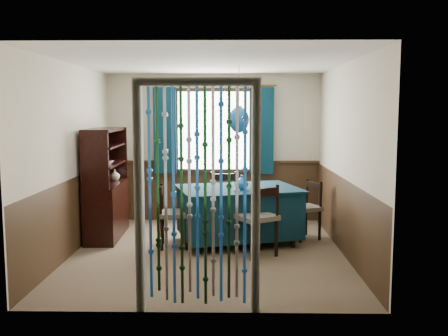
{
  "coord_description": "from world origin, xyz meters",
  "views": [
    {
      "loc": [
        0.33,
        -6.49,
        1.88
      ],
      "look_at": [
        0.2,
        0.4,
        1.09
      ],
      "focal_mm": 40.0,
      "sensor_mm": 36.0,
      "label": 1
    }
  ],
  "objects_px": {
    "chair_near": "(258,218)",
    "chair_far": "(226,201)",
    "chair_right": "(305,208)",
    "pendant_lamp": "(239,120)",
    "bowl_shelf": "(106,163)",
    "sideboard": "(106,199)",
    "vase_table": "(242,183)",
    "chair_left": "(172,214)",
    "dining_table": "(238,211)",
    "vase_sideboard": "(115,174)"
  },
  "relations": [
    {
      "from": "vase_table",
      "to": "vase_sideboard",
      "type": "bearing_deg",
      "value": 158.69
    },
    {
      "from": "chair_right",
      "to": "chair_near",
      "type": "bearing_deg",
      "value": 114.54
    },
    {
      "from": "chair_left",
      "to": "chair_right",
      "type": "bearing_deg",
      "value": 98.94
    },
    {
      "from": "chair_near",
      "to": "vase_table",
      "type": "bearing_deg",
      "value": 79.12
    },
    {
      "from": "sideboard",
      "to": "pendant_lamp",
      "type": "relative_size",
      "value": 1.76
    },
    {
      "from": "dining_table",
      "to": "vase_sideboard",
      "type": "relative_size",
      "value": 10.12
    },
    {
      "from": "chair_right",
      "to": "sideboard",
      "type": "height_order",
      "value": "sideboard"
    },
    {
      "from": "chair_right",
      "to": "pendant_lamp",
      "type": "height_order",
      "value": "pendant_lamp"
    },
    {
      "from": "chair_left",
      "to": "chair_right",
      "type": "distance_m",
      "value": 1.98
    },
    {
      "from": "chair_far",
      "to": "bowl_shelf",
      "type": "bearing_deg",
      "value": 4.53
    },
    {
      "from": "chair_near",
      "to": "pendant_lamp",
      "type": "height_order",
      "value": "pendant_lamp"
    },
    {
      "from": "vase_table",
      "to": "chair_right",
      "type": "bearing_deg",
      "value": 22.74
    },
    {
      "from": "chair_near",
      "to": "chair_left",
      "type": "relative_size",
      "value": 1.09
    },
    {
      "from": "dining_table",
      "to": "bowl_shelf",
      "type": "bearing_deg",
      "value": 160.4
    },
    {
      "from": "chair_far",
      "to": "vase_table",
      "type": "height_order",
      "value": "vase_table"
    },
    {
      "from": "dining_table",
      "to": "vase_table",
      "type": "bearing_deg",
      "value": -88.61
    },
    {
      "from": "dining_table",
      "to": "vase_table",
      "type": "relative_size",
      "value": 10.63
    },
    {
      "from": "chair_near",
      "to": "vase_sideboard",
      "type": "height_order",
      "value": "vase_sideboard"
    },
    {
      "from": "dining_table",
      "to": "chair_left",
      "type": "height_order",
      "value": "chair_left"
    },
    {
      "from": "chair_near",
      "to": "bowl_shelf",
      "type": "xyz_separation_m",
      "value": [
        -2.15,
        0.76,
        0.64
      ]
    },
    {
      "from": "chair_far",
      "to": "bowl_shelf",
      "type": "xyz_separation_m",
      "value": [
        -1.72,
        -0.51,
        0.65
      ]
    },
    {
      "from": "pendant_lamp",
      "to": "vase_sideboard",
      "type": "height_order",
      "value": "pendant_lamp"
    },
    {
      "from": "chair_right",
      "to": "pendant_lamp",
      "type": "distance_m",
      "value": 1.66
    },
    {
      "from": "chair_far",
      "to": "pendant_lamp",
      "type": "xyz_separation_m",
      "value": [
        0.19,
        -0.64,
        1.26
      ]
    },
    {
      "from": "pendant_lamp",
      "to": "bowl_shelf",
      "type": "relative_size",
      "value": 3.9
    },
    {
      "from": "vase_sideboard",
      "to": "pendant_lamp",
      "type": "bearing_deg",
      "value": -18.22
    },
    {
      "from": "vase_table",
      "to": "vase_sideboard",
      "type": "relative_size",
      "value": 0.95
    },
    {
      "from": "dining_table",
      "to": "pendant_lamp",
      "type": "bearing_deg",
      "value": -124.32
    },
    {
      "from": "bowl_shelf",
      "to": "dining_table",
      "type": "bearing_deg",
      "value": -3.71
    },
    {
      "from": "chair_far",
      "to": "chair_left",
      "type": "height_order",
      "value": "chair_far"
    },
    {
      "from": "chair_far",
      "to": "sideboard",
      "type": "relative_size",
      "value": 0.57
    },
    {
      "from": "dining_table",
      "to": "chair_right",
      "type": "relative_size",
      "value": 2.21
    },
    {
      "from": "dining_table",
      "to": "sideboard",
      "type": "bearing_deg",
      "value": 155.13
    },
    {
      "from": "chair_right",
      "to": "vase_sideboard",
      "type": "xyz_separation_m",
      "value": [
        -2.9,
        0.36,
        0.45
      ]
    },
    {
      "from": "chair_left",
      "to": "sideboard",
      "type": "height_order",
      "value": "sideboard"
    },
    {
      "from": "chair_right",
      "to": "dining_table",
      "type": "bearing_deg",
      "value": 79.17
    },
    {
      "from": "chair_near",
      "to": "chair_far",
      "type": "relative_size",
      "value": 1.01
    },
    {
      "from": "chair_near",
      "to": "vase_table",
      "type": "distance_m",
      "value": 0.67
    },
    {
      "from": "chair_left",
      "to": "vase_table",
      "type": "distance_m",
      "value": 1.06
    },
    {
      "from": "chair_left",
      "to": "vase_table",
      "type": "bearing_deg",
      "value": 90.21
    },
    {
      "from": "dining_table",
      "to": "sideboard",
      "type": "xyz_separation_m",
      "value": [
        -1.97,
        0.31,
        0.11
      ]
    },
    {
      "from": "pendant_lamp",
      "to": "vase_sideboard",
      "type": "bearing_deg",
      "value": 161.78
    },
    {
      "from": "sideboard",
      "to": "bowl_shelf",
      "type": "distance_m",
      "value": 0.6
    },
    {
      "from": "chair_far",
      "to": "sideboard",
      "type": "xyz_separation_m",
      "value": [
        -1.78,
        -0.32,
        0.08
      ]
    },
    {
      "from": "chair_near",
      "to": "chair_right",
      "type": "relative_size",
      "value": 1.1
    },
    {
      "from": "vase_sideboard",
      "to": "sideboard",
      "type": "bearing_deg",
      "value": -100.66
    },
    {
      "from": "dining_table",
      "to": "pendant_lamp",
      "type": "relative_size",
      "value": 2.07
    },
    {
      "from": "dining_table",
      "to": "sideboard",
      "type": "relative_size",
      "value": 1.17
    },
    {
      "from": "pendant_lamp",
      "to": "chair_near",
      "type": "bearing_deg",
      "value": -69.36
    },
    {
      "from": "dining_table",
      "to": "bowl_shelf",
      "type": "height_order",
      "value": "bowl_shelf"
    }
  ]
}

